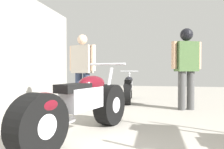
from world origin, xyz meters
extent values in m
plane|color=#A8A399|center=(0.00, 3.15, 0.00)|extent=(15.14, 15.14, 0.00)
cylinder|color=black|center=(-0.22, 2.35, 0.31)|extent=(0.39, 0.66, 0.62)
cylinder|color=silver|center=(-0.22, 2.35, 0.31)|extent=(0.29, 0.29, 0.23)
cylinder|color=black|center=(-0.62, 1.01, 0.31)|extent=(0.39, 0.66, 0.62)
cylinder|color=silver|center=(-0.62, 1.01, 0.31)|extent=(0.29, 0.29, 0.23)
cube|color=silver|center=(-0.42, 1.68, 0.48)|extent=(0.40, 0.66, 0.27)
ellipsoid|color=#5B0F19|center=(-0.36, 1.89, 0.65)|extent=(0.38, 0.55, 0.21)
cube|color=black|center=(-0.47, 1.52, 0.63)|extent=(0.33, 0.50, 0.10)
ellipsoid|color=#5B0F19|center=(-0.61, 1.06, 0.50)|extent=(0.36, 0.48, 0.23)
cylinder|color=silver|center=(-0.23, 2.32, 0.60)|extent=(0.12, 0.25, 0.56)
cylinder|color=silver|center=(-0.24, 2.28, 0.92)|extent=(0.58, 0.20, 0.03)
cylinder|color=silver|center=(-0.63, 1.44, 0.22)|extent=(0.23, 0.53, 0.09)
cylinder|color=black|center=(-0.30, 5.48, 0.27)|extent=(0.20, 0.55, 0.54)
cylinder|color=silver|center=(-0.30, 5.48, 0.27)|extent=(0.18, 0.22, 0.21)
cylinder|color=black|center=(-0.20, 4.26, 0.27)|extent=(0.20, 0.55, 0.54)
cylinder|color=silver|center=(-0.20, 4.26, 0.27)|extent=(0.18, 0.22, 0.21)
cube|color=silver|center=(-0.25, 4.87, 0.42)|extent=(0.25, 0.56, 0.24)
ellipsoid|color=black|center=(-0.27, 5.06, 0.58)|extent=(0.26, 0.46, 0.19)
cube|color=black|center=(-0.24, 4.72, 0.55)|extent=(0.22, 0.42, 0.08)
ellipsoid|color=black|center=(-0.20, 4.30, 0.44)|extent=(0.25, 0.39, 0.20)
cylinder|color=silver|center=(-0.30, 5.45, 0.52)|extent=(0.06, 0.22, 0.49)
cylinder|color=silver|center=(-0.30, 5.42, 0.81)|extent=(0.53, 0.07, 0.03)
cylinder|color=silver|center=(-0.35, 4.61, 0.19)|extent=(0.12, 0.47, 0.08)
cylinder|color=#2D3851|center=(-0.99, 3.50, 0.39)|extent=(0.18, 0.18, 0.78)
cylinder|color=#2D3851|center=(-1.18, 3.55, 0.39)|extent=(0.18, 0.18, 0.78)
cube|color=#B2A899|center=(-1.09, 3.53, 1.08)|extent=(0.47, 0.32, 0.60)
cylinder|color=beige|center=(-0.83, 3.47, 1.10)|extent=(0.13, 0.13, 0.55)
cylinder|color=beige|center=(-1.35, 3.59, 1.10)|extent=(0.13, 0.13, 0.55)
sphere|color=beige|center=(-1.09, 3.53, 1.50)|extent=(0.22, 0.22, 0.22)
cylinder|color=#4C4C4C|center=(1.20, 3.91, 0.41)|extent=(0.20, 0.20, 0.81)
cylinder|color=#4C4C4C|center=(1.01, 3.83, 0.41)|extent=(0.20, 0.20, 0.81)
cube|color=#476638|center=(1.10, 3.87, 1.13)|extent=(0.51, 0.40, 0.62)
cylinder|color=tan|center=(1.36, 3.98, 1.15)|extent=(0.14, 0.14, 0.57)
cylinder|color=tan|center=(0.85, 3.77, 1.15)|extent=(0.14, 0.14, 0.57)
sphere|color=black|center=(1.10, 3.87, 1.57)|extent=(0.23, 0.23, 0.23)
sphere|color=black|center=(1.10, 3.87, 1.59)|extent=(0.27, 0.27, 0.27)
camera|label=1|loc=(0.47, -0.78, 0.82)|focal=33.55mm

